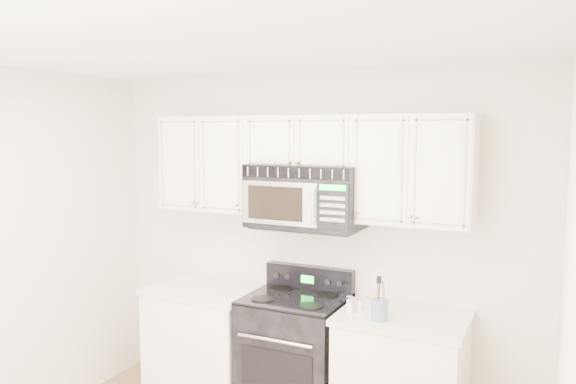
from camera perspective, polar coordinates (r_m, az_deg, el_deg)
The scene contains 8 objects.
room at distance 2.92m, azimuth -11.37°, elevation -11.04°, with size 3.51×3.51×2.61m.
base_cabinet_left at distance 4.75m, azimuth -8.28°, elevation -15.21°, with size 0.86×0.65×0.92m.
range at distance 4.37m, azimuth 0.74°, elevation -16.28°, with size 0.72×0.66×1.11m.
upper_cabinets at distance 4.17m, azimuth 1.71°, elevation 3.14°, with size 2.44×0.37×0.75m.
microwave at distance 4.13m, azimuth 1.80°, elevation -0.39°, with size 0.84×0.47×0.46m.
utensil_crock at distance 3.81m, azimuth 9.28°, elevation -11.64°, with size 0.11×0.11×0.29m.
shaker_salt at distance 3.94m, azimuth 6.29°, elevation -11.28°, with size 0.05×0.05×0.11m.
shaker_pepper at distance 3.98m, azimuth 7.30°, elevation -11.25°, with size 0.04×0.04×0.09m.
Camera 1 is at (1.69, -2.21, 2.16)m, focal length 35.00 mm.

